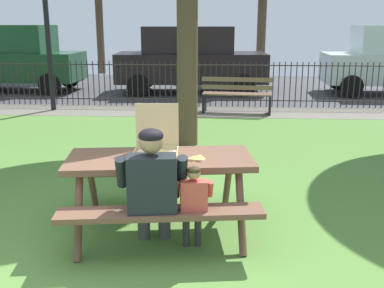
{
  "coord_description": "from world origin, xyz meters",
  "views": [
    {
      "loc": [
        1.07,
        -3.16,
        2.03
      ],
      "look_at": [
        0.78,
        1.6,
        0.75
      ],
      "focal_mm": 42.24,
      "sensor_mm": 36.0,
      "label": 1
    }
  ],
  "objects_px": {
    "pizza_box_open": "(156,146)",
    "pizza_slice_on_table": "(197,158)",
    "child_at_table": "(193,201)",
    "park_bench_center": "(237,95)",
    "adult_at_table": "(152,186)",
    "lamp_post_walkway": "(46,8)",
    "parked_car_left": "(16,58)",
    "parked_car_center": "(190,59)",
    "picnic_table_foreground": "(160,174)"
  },
  "relations": [
    {
      "from": "pizza_box_open",
      "to": "pizza_slice_on_table",
      "type": "height_order",
      "value": "pizza_box_open"
    },
    {
      "from": "child_at_table",
      "to": "park_bench_center",
      "type": "bearing_deg",
      "value": 84.7
    },
    {
      "from": "park_bench_center",
      "to": "child_at_table",
      "type": "bearing_deg",
      "value": -95.3
    },
    {
      "from": "adult_at_table",
      "to": "lamp_post_walkway",
      "type": "height_order",
      "value": "lamp_post_walkway"
    },
    {
      "from": "park_bench_center",
      "to": "parked_car_left",
      "type": "xyz_separation_m",
      "value": [
        -6.62,
        3.21,
        0.59
      ]
    },
    {
      "from": "lamp_post_walkway",
      "to": "adult_at_table",
      "type": "bearing_deg",
      "value": -63.45
    },
    {
      "from": "lamp_post_walkway",
      "to": "parked_car_left",
      "type": "distance_m",
      "value": 4.03
    },
    {
      "from": "child_at_table",
      "to": "parked_car_center",
      "type": "distance_m",
      "value": 9.94
    },
    {
      "from": "picnic_table_foreground",
      "to": "child_at_table",
      "type": "distance_m",
      "value": 0.61
    },
    {
      "from": "lamp_post_walkway",
      "to": "picnic_table_foreground",
      "type": "bearing_deg",
      "value": -61.64
    },
    {
      "from": "parked_car_left",
      "to": "picnic_table_foreground",
      "type": "bearing_deg",
      "value": -59.09
    },
    {
      "from": "child_at_table",
      "to": "lamp_post_walkway",
      "type": "bearing_deg",
      "value": 118.95
    },
    {
      "from": "pizza_box_open",
      "to": "lamp_post_walkway",
      "type": "xyz_separation_m",
      "value": [
        -3.38,
        6.28,
        1.52
      ]
    },
    {
      "from": "picnic_table_foreground",
      "to": "adult_at_table",
      "type": "bearing_deg",
      "value": -90.21
    },
    {
      "from": "pizza_slice_on_table",
      "to": "child_at_table",
      "type": "bearing_deg",
      "value": -90.99
    },
    {
      "from": "picnic_table_foreground",
      "to": "adult_at_table",
      "type": "relative_size",
      "value": 1.66
    },
    {
      "from": "picnic_table_foreground",
      "to": "pizza_box_open",
      "type": "bearing_deg",
      "value": 120.43
    },
    {
      "from": "adult_at_table",
      "to": "child_at_table",
      "type": "xyz_separation_m",
      "value": [
        0.36,
        0.02,
        -0.14
      ]
    },
    {
      "from": "pizza_slice_on_table",
      "to": "parked_car_left",
      "type": "distance_m",
      "value": 11.22
    },
    {
      "from": "child_at_table",
      "to": "lamp_post_walkway",
      "type": "xyz_separation_m",
      "value": [
        -3.78,
        6.84,
        1.86
      ]
    },
    {
      "from": "child_at_table",
      "to": "parked_car_center",
      "type": "relative_size",
      "value": 0.19
    },
    {
      "from": "park_bench_center",
      "to": "parked_car_left",
      "type": "distance_m",
      "value": 7.38
    },
    {
      "from": "lamp_post_walkway",
      "to": "parked_car_center",
      "type": "relative_size",
      "value": 0.86
    },
    {
      "from": "park_bench_center",
      "to": "parked_car_center",
      "type": "bearing_deg",
      "value": 111.74
    },
    {
      "from": "picnic_table_foreground",
      "to": "pizza_box_open",
      "type": "relative_size",
      "value": 4.05
    },
    {
      "from": "pizza_slice_on_table",
      "to": "parked_car_center",
      "type": "bearing_deg",
      "value": 94.03
    },
    {
      "from": "lamp_post_walkway",
      "to": "parked_car_center",
      "type": "distance_m",
      "value": 4.59
    },
    {
      "from": "child_at_table",
      "to": "parked_car_center",
      "type": "bearing_deg",
      "value": 93.81
    },
    {
      "from": "pizza_box_open",
      "to": "adult_at_table",
      "type": "height_order",
      "value": "pizza_box_open"
    },
    {
      "from": "pizza_box_open",
      "to": "pizza_slice_on_table",
      "type": "relative_size",
      "value": 2.15
    },
    {
      "from": "adult_at_table",
      "to": "child_at_table",
      "type": "bearing_deg",
      "value": 2.98
    },
    {
      "from": "adult_at_table",
      "to": "child_at_table",
      "type": "distance_m",
      "value": 0.38
    },
    {
      "from": "pizza_box_open",
      "to": "pizza_slice_on_table",
      "type": "xyz_separation_m",
      "value": [
        0.41,
        -0.12,
        -0.09
      ]
    },
    {
      "from": "child_at_table",
      "to": "parked_car_center",
      "type": "xyz_separation_m",
      "value": [
        -0.66,
        9.91,
        0.49
      ]
    },
    {
      "from": "pizza_slice_on_table",
      "to": "park_bench_center",
      "type": "distance_m",
      "value": 6.3
    },
    {
      "from": "adult_at_table",
      "to": "parked_car_center",
      "type": "distance_m",
      "value": 9.94
    },
    {
      "from": "picnic_table_foreground",
      "to": "parked_car_center",
      "type": "bearing_deg",
      "value": 91.85
    },
    {
      "from": "picnic_table_foreground",
      "to": "pizza_slice_on_table",
      "type": "distance_m",
      "value": 0.41
    },
    {
      "from": "picnic_table_foreground",
      "to": "adult_at_table",
      "type": "height_order",
      "value": "adult_at_table"
    },
    {
      "from": "pizza_slice_on_table",
      "to": "parked_car_left",
      "type": "relative_size",
      "value": 0.06
    },
    {
      "from": "parked_car_center",
      "to": "pizza_slice_on_table",
      "type": "bearing_deg",
      "value": -85.97
    },
    {
      "from": "pizza_box_open",
      "to": "adult_at_table",
      "type": "bearing_deg",
      "value": -85.85
    },
    {
      "from": "parked_car_center",
      "to": "parked_car_left",
      "type": "bearing_deg",
      "value": 179.98
    },
    {
      "from": "pizza_box_open",
      "to": "child_at_table",
      "type": "xyz_separation_m",
      "value": [
        0.4,
        -0.56,
        -0.34
      ]
    },
    {
      "from": "pizza_box_open",
      "to": "pizza_slice_on_table",
      "type": "bearing_deg",
      "value": -16.95
    },
    {
      "from": "adult_at_table",
      "to": "lamp_post_walkway",
      "type": "xyz_separation_m",
      "value": [
        -3.43,
        6.86,
        1.72
      ]
    },
    {
      "from": "child_at_table",
      "to": "lamp_post_walkway",
      "type": "height_order",
      "value": "lamp_post_walkway"
    },
    {
      "from": "pizza_box_open",
      "to": "lamp_post_walkway",
      "type": "bearing_deg",
      "value": 118.33
    },
    {
      "from": "pizza_box_open",
      "to": "child_at_table",
      "type": "bearing_deg",
      "value": -54.61
    },
    {
      "from": "pizza_slice_on_table",
      "to": "lamp_post_walkway",
      "type": "xyz_separation_m",
      "value": [
        -3.79,
        6.4,
        1.6
      ]
    }
  ]
}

